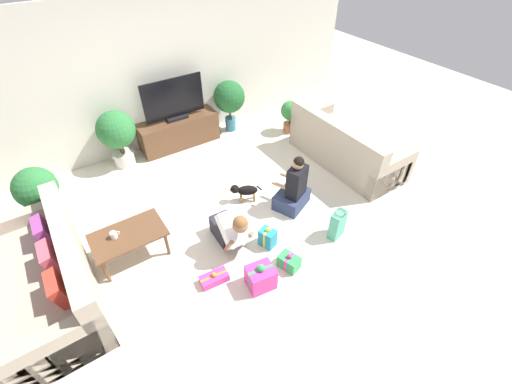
{
  "coord_description": "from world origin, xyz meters",
  "views": [
    {
      "loc": [
        -1.7,
        -3.15,
        3.62
      ],
      "look_at": [
        0.33,
        -0.09,
        0.45
      ],
      "focal_mm": 24.0,
      "sensor_mm": 36.0,
      "label": 1
    }
  ],
  "objects_px": {
    "tv": "(174,101)",
    "gift_box_b": "(268,238)",
    "sofa_right": "(345,148)",
    "potted_plant_corner_left": "(37,190)",
    "potted_plant_corner_right": "(290,114)",
    "potted_plant_back_right": "(229,98)",
    "gift_box_d": "(289,262)",
    "gift_box_c": "(214,278)",
    "gift_bag_a": "(337,224)",
    "person_sitting": "(294,190)",
    "sofa_left": "(51,278)",
    "dog": "(244,190)",
    "coffee_table": "(129,237)",
    "person_kneeling": "(231,228)",
    "potted_plant_back_left": "(117,133)",
    "mug": "(114,235)",
    "gift_box_a": "(261,277)",
    "tv_console": "(179,132)"
  },
  "relations": [
    {
      "from": "gift_bag_a",
      "to": "mug",
      "type": "bearing_deg",
      "value": 154.69
    },
    {
      "from": "sofa_right",
      "to": "coffee_table",
      "type": "height_order",
      "value": "sofa_right"
    },
    {
      "from": "tv",
      "to": "gift_box_b",
      "type": "relative_size",
      "value": 3.47
    },
    {
      "from": "tv_console",
      "to": "gift_box_c",
      "type": "xyz_separation_m",
      "value": [
        -0.95,
        -3.11,
        -0.22
      ]
    },
    {
      "from": "potted_plant_back_right",
      "to": "potted_plant_back_left",
      "type": "bearing_deg",
      "value": 180.0
    },
    {
      "from": "tv",
      "to": "potted_plant_corner_left",
      "type": "bearing_deg",
      "value": -160.47
    },
    {
      "from": "gift_box_c",
      "to": "gift_bag_a",
      "type": "bearing_deg",
      "value": -8.67
    },
    {
      "from": "gift_box_c",
      "to": "mug",
      "type": "bearing_deg",
      "value": 130.94
    },
    {
      "from": "potted_plant_corner_right",
      "to": "potted_plant_back_right",
      "type": "height_order",
      "value": "potted_plant_back_right"
    },
    {
      "from": "potted_plant_corner_right",
      "to": "potted_plant_corner_left",
      "type": "height_order",
      "value": "potted_plant_corner_left"
    },
    {
      "from": "potted_plant_corner_left",
      "to": "person_kneeling",
      "type": "bearing_deg",
      "value": -43.75
    },
    {
      "from": "potted_plant_back_right",
      "to": "mug",
      "type": "xyz_separation_m",
      "value": [
        -2.88,
        -2.1,
        -0.21
      ]
    },
    {
      "from": "potted_plant_back_right",
      "to": "gift_box_d",
      "type": "relative_size",
      "value": 3.34
    },
    {
      "from": "gift_box_a",
      "to": "gift_box_c",
      "type": "relative_size",
      "value": 1.05
    },
    {
      "from": "person_kneeling",
      "to": "gift_box_b",
      "type": "xyz_separation_m",
      "value": [
        0.41,
        -0.25,
        -0.2
      ]
    },
    {
      "from": "tv",
      "to": "gift_box_a",
      "type": "height_order",
      "value": "tv"
    },
    {
      "from": "sofa_left",
      "to": "potted_plant_back_right",
      "type": "relative_size",
      "value": 2.03
    },
    {
      "from": "dog",
      "to": "gift_box_c",
      "type": "distance_m",
      "value": 1.54
    },
    {
      "from": "gift_box_a",
      "to": "gift_bag_a",
      "type": "bearing_deg",
      "value": 3.8
    },
    {
      "from": "potted_plant_back_right",
      "to": "potted_plant_back_left",
      "type": "distance_m",
      "value": 2.18
    },
    {
      "from": "tv",
      "to": "person_sitting",
      "type": "bearing_deg",
      "value": -74.32
    },
    {
      "from": "potted_plant_back_right",
      "to": "gift_box_a",
      "type": "relative_size",
      "value": 2.71
    },
    {
      "from": "coffee_table",
      "to": "person_kneeling",
      "type": "relative_size",
      "value": 1.16
    },
    {
      "from": "potted_plant_corner_right",
      "to": "dog",
      "type": "xyz_separation_m",
      "value": [
        -1.88,
        -1.28,
        -0.19
      ]
    },
    {
      "from": "person_sitting",
      "to": "gift_box_b",
      "type": "bearing_deg",
      "value": 5.63
    },
    {
      "from": "tv_console",
      "to": "potted_plant_back_left",
      "type": "relative_size",
      "value": 1.46
    },
    {
      "from": "tv",
      "to": "gift_box_b",
      "type": "height_order",
      "value": "tv"
    },
    {
      "from": "tv_console",
      "to": "person_sitting",
      "type": "xyz_separation_m",
      "value": [
        0.72,
        -2.56,
        0.04
      ]
    },
    {
      "from": "gift_box_d",
      "to": "potted_plant_corner_right",
      "type": "bearing_deg",
      "value": 52.15
    },
    {
      "from": "sofa_right",
      "to": "potted_plant_corner_left",
      "type": "xyz_separation_m",
      "value": [
        -4.62,
        1.29,
        0.28
      ]
    },
    {
      "from": "person_kneeling",
      "to": "dog",
      "type": "bearing_deg",
      "value": 50.19
    },
    {
      "from": "potted_plant_corner_right",
      "to": "mug",
      "type": "relative_size",
      "value": 5.46
    },
    {
      "from": "potted_plant_corner_left",
      "to": "gift_box_b",
      "type": "distance_m",
      "value": 3.22
    },
    {
      "from": "dog",
      "to": "mug",
      "type": "distance_m",
      "value": 1.97
    },
    {
      "from": "sofa_right",
      "to": "potted_plant_corner_right",
      "type": "distance_m",
      "value": 1.4
    },
    {
      "from": "potted_plant_back_right",
      "to": "potted_plant_back_left",
      "type": "xyz_separation_m",
      "value": [
        -2.18,
        0.0,
        -0.05
      ]
    },
    {
      "from": "potted_plant_back_right",
      "to": "gift_bag_a",
      "type": "distance_m",
      "value": 3.38
    },
    {
      "from": "sofa_left",
      "to": "sofa_right",
      "type": "xyz_separation_m",
      "value": [
        4.76,
        0.09,
        -0.01
      ]
    },
    {
      "from": "tv",
      "to": "potted_plant_corner_left",
      "type": "distance_m",
      "value": 2.6
    },
    {
      "from": "tv",
      "to": "potted_plant_back_left",
      "type": "height_order",
      "value": "tv"
    },
    {
      "from": "gift_box_c",
      "to": "potted_plant_corner_left",
      "type": "bearing_deg",
      "value": 123.41
    },
    {
      "from": "gift_box_a",
      "to": "mug",
      "type": "height_order",
      "value": "mug"
    },
    {
      "from": "sofa_right",
      "to": "person_sitting",
      "type": "distance_m",
      "value": 1.52
    },
    {
      "from": "sofa_left",
      "to": "person_sitting",
      "type": "distance_m",
      "value": 3.31
    },
    {
      "from": "person_sitting",
      "to": "gift_box_c",
      "type": "height_order",
      "value": "person_sitting"
    },
    {
      "from": "sofa_left",
      "to": "person_sitting",
      "type": "height_order",
      "value": "person_sitting"
    },
    {
      "from": "person_kneeling",
      "to": "dog",
      "type": "distance_m",
      "value": 0.95
    },
    {
      "from": "potted_plant_corner_right",
      "to": "gift_box_c",
      "type": "distance_m",
      "value": 3.81
    },
    {
      "from": "coffee_table",
      "to": "potted_plant_corner_right",
      "type": "distance_m",
      "value": 3.94
    },
    {
      "from": "gift_box_a",
      "to": "sofa_left",
      "type": "bearing_deg",
      "value": 149.45
    }
  ]
}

